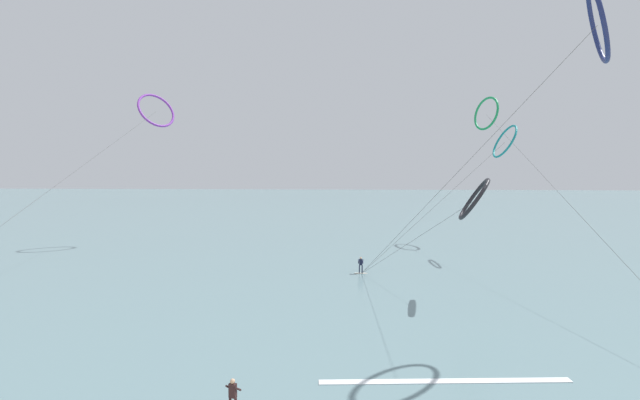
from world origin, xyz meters
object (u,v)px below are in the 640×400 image
at_px(surfer_coral, 233,400).
at_px(kite_charcoal, 474,199).
at_px(kite_emerald, 486,114).
at_px(kite_navy, 597,23).
at_px(surfer_ivory, 361,266).
at_px(kite_violet, 156,111).
at_px(kite_teal, 505,142).

bearing_deg(surfer_coral, kite_charcoal, 68.48).
distance_m(surfer_coral, kite_emerald, 58.07).
bearing_deg(kite_navy, kite_emerald, 16.70).
bearing_deg(kite_emerald, kite_navy, -30.63).
relative_size(kite_charcoal, kite_navy, 0.48).
bearing_deg(kite_emerald, surfer_ivory, -63.51).
distance_m(kite_violet, kite_teal, 47.11).
bearing_deg(surfer_ivory, surfer_coral, 81.58).
bearing_deg(surfer_ivory, kite_teal, -144.95).
height_order(surfer_ivory, kite_violet, kite_violet).
xyz_separation_m(surfer_coral, kite_navy, (20.29, 10.56, 18.98)).
relative_size(surfer_ivory, kite_emerald, 0.03).
height_order(surfer_ivory, kite_navy, kite_navy).
distance_m(kite_charcoal, kite_navy, 14.88).
xyz_separation_m(kite_charcoal, kite_navy, (4.87, -8.16, 11.45)).
distance_m(kite_navy, kite_teal, 27.19).
bearing_deg(surfer_coral, kite_emerald, 80.56).
distance_m(kite_charcoal, kite_teal, 20.86).
relative_size(kite_charcoal, kite_teal, 0.56).
relative_size(surfer_coral, kite_navy, 0.08).
relative_size(surfer_coral, kite_emerald, 0.03).
height_order(kite_violet, kite_teal, kite_violet).
xyz_separation_m(kite_navy, kite_teal, (3.68, 26.32, -5.76)).
height_order(surfer_coral, kite_navy, kite_navy).
distance_m(kite_emerald, kite_charcoal, 33.57).
height_order(kite_navy, kite_teal, kite_navy).
bearing_deg(kite_navy, kite_charcoal, 55.12).
xyz_separation_m(surfer_coral, kite_charcoal, (15.42, 18.73, 7.53)).
xyz_separation_m(kite_charcoal, kite_teal, (8.55, 18.16, 5.69)).
xyz_separation_m(kite_navy, kite_violet, (-42.54, 33.98, -0.78)).
bearing_deg(kite_charcoal, kite_violet, -113.46).
relative_size(surfer_coral, kite_teal, 0.09).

